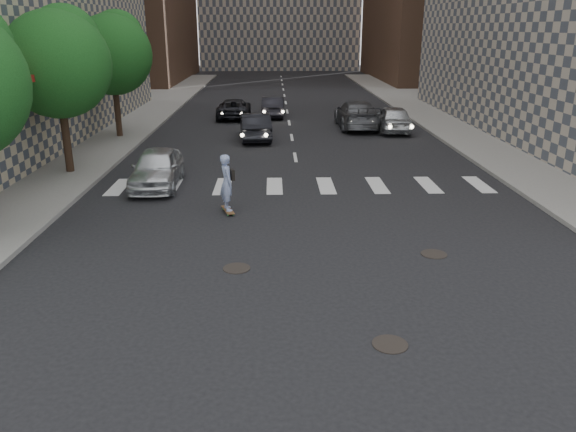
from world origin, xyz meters
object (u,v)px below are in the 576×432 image
at_px(traffic_car_d, 393,118).
at_px(traffic_car_e, 273,107).
at_px(silver_sedan, 157,168).
at_px(traffic_car_a, 255,126).
at_px(traffic_car_c, 234,109).
at_px(tree_b, 59,59).
at_px(skateboarder, 227,183).
at_px(tree_c, 113,51).
at_px(traffic_car_b, 357,114).

distance_m(traffic_car_d, traffic_car_e, 9.12).
bearing_deg(silver_sedan, traffic_car_d, 44.00).
relative_size(traffic_car_a, traffic_car_d, 0.98).
distance_m(traffic_car_c, traffic_car_d, 10.98).
distance_m(tree_b, traffic_car_d, 18.58).
bearing_deg(traffic_car_d, silver_sedan, 48.67).
distance_m(tree_b, traffic_car_e, 18.06).
height_order(silver_sedan, traffic_car_c, silver_sedan).
bearing_deg(tree_b, traffic_car_e, 61.32).
xyz_separation_m(skateboarder, traffic_car_e, (1.56, 20.82, -0.35)).
bearing_deg(tree_c, skateboarder, -62.71).
bearing_deg(skateboarder, traffic_car_e, 68.17).
height_order(skateboarder, traffic_car_e, skateboarder).
xyz_separation_m(traffic_car_a, traffic_car_b, (6.02, 3.56, 0.09)).
relative_size(tree_b, traffic_car_c, 1.42).
relative_size(tree_c, traffic_car_d, 1.47).
relative_size(skateboarder, traffic_car_a, 0.45).
bearing_deg(traffic_car_b, traffic_car_d, 147.01).
bearing_deg(skateboarder, silver_sedan, 114.17).
bearing_deg(traffic_car_d, tree_b, 35.10).
bearing_deg(traffic_car_c, traffic_car_e, -167.83).
xyz_separation_m(traffic_car_c, traffic_car_e, (2.65, 0.59, 0.03)).
bearing_deg(traffic_car_b, traffic_car_c, -27.38).
distance_m(tree_b, traffic_car_b, 17.73).
height_order(skateboarder, traffic_car_b, skateboarder).
bearing_deg(traffic_car_d, skateboarder, 63.51).
bearing_deg(silver_sedan, skateboarder, -49.70).
bearing_deg(traffic_car_a, skateboarder, 82.78).
bearing_deg(traffic_car_c, traffic_car_b, 152.05).
xyz_separation_m(traffic_car_b, traffic_car_c, (-7.67, 4.00, -0.17)).
xyz_separation_m(silver_sedan, traffic_car_d, (11.48, 11.65, 0.04)).
distance_m(tree_c, traffic_car_c, 9.84).
relative_size(tree_c, traffic_car_e, 1.60).
distance_m(tree_b, traffic_car_c, 16.45).
xyz_separation_m(tree_c, traffic_car_b, (13.48, 2.86, -3.83)).
height_order(tree_b, silver_sedan, tree_b).
xyz_separation_m(skateboarder, silver_sedan, (-2.94, 3.30, -0.30)).
distance_m(silver_sedan, traffic_car_b, 16.06).
bearing_deg(tree_b, silver_sedan, -27.56).
height_order(tree_c, traffic_car_d, tree_c).
relative_size(traffic_car_a, traffic_car_e, 1.07).
relative_size(silver_sedan, traffic_car_b, 0.76).
distance_m(traffic_car_a, traffic_car_d, 8.30).
xyz_separation_m(tree_c, silver_sedan, (3.95, -10.06, -3.92)).
bearing_deg(skateboarder, traffic_car_c, 75.53).
bearing_deg(traffic_car_c, traffic_car_a, 101.89).
bearing_deg(traffic_car_d, tree_c, 9.12).
bearing_deg(skateboarder, tree_c, 99.75).
distance_m(tree_c, traffic_car_b, 14.30).
relative_size(tree_b, traffic_car_a, 1.50).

